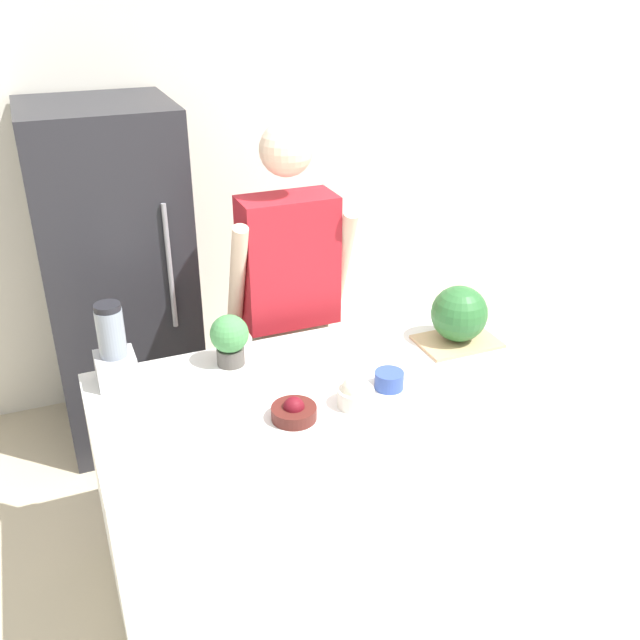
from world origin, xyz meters
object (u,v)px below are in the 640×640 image
Objects in this scene: bowl_cream at (356,393)px; blender at (114,351)px; potted_plant at (230,338)px; person at (289,308)px; watermelon at (459,314)px; refrigerator at (118,280)px; bowl_cherries at (294,411)px; bowl_small_blue at (389,380)px.

bowl_cream is 0.94m from blender.
potted_plant is (0.45, -0.03, -0.02)m from blender.
watermelon is at bearing -44.94° from person.
potted_plant is at bearing -74.14° from refrigerator.
refrigerator is 1.67m from bowl_cream.
watermelon is at bearing -45.02° from refrigerator.
bowl_small_blue is (0.41, 0.06, 0.00)m from bowl_cherries.
blender is (-0.79, 0.50, 0.09)m from bowl_cream.
bowl_cream is at bearing -93.27° from person.
person reaches higher than watermelon.
potted_plant is at bearing 102.43° from bowl_cherries.
blender is 0.45m from potted_plant.
bowl_small_blue is at bearing -81.28° from person.
person is 8.23× the size of potted_plant.
refrigerator is at bearing 134.92° from person.
bowl_cherries is 0.49× the size of blender.
blender reaches higher than bowl_small_blue.
watermelon is (1.26, -1.26, 0.14)m from refrigerator.
watermelon is at bearing 26.69° from bowl_small_blue.
refrigerator is at bearing 118.85° from bowl_small_blue.
bowl_cream is at bearing -53.75° from potted_plant.
watermelon is 1.42m from blender.
bowl_cherries is (-0.85, -0.28, -0.10)m from watermelon.
refrigerator is at bearing 104.84° from bowl_cherries.
person is 0.79m from bowl_small_blue.
bowl_small_blue is (0.17, 0.06, -0.02)m from bowl_cream.
blender reaches higher than bowl_cream.
refrigerator is 1.69m from bowl_small_blue.
bowl_cherries is (0.41, -1.54, 0.04)m from refrigerator.
person is at bearing 22.45° from blender.
bowl_cream is (0.24, -0.00, 0.02)m from bowl_cherries.
watermelon is at bearing 18.05° from bowl_cherries.
blender reaches higher than bowl_cherries.
refrigerator is at bearing 105.86° from potted_plant.
refrigerator is at bearing 82.23° from blender.
person is 0.89m from bowl_cherries.
blender is at bearing 176.13° from potted_plant.
person reaches higher than blender.
bowl_cherries is 0.75m from blender.
refrigerator is at bearing 112.79° from bowl_cream.
bowl_small_blue is (0.82, -1.48, 0.04)m from refrigerator.
bowl_small_blue is at bearing 7.67° from bowl_cherries.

